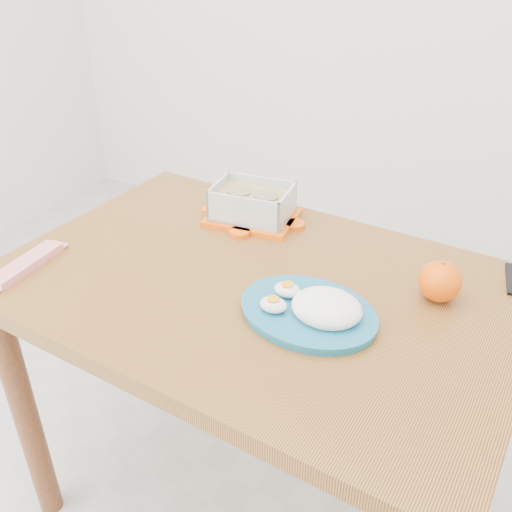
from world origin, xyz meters
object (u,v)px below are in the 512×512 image
at_px(orange_fruit, 440,281).
at_px(rice_plate, 314,308).
at_px(dining_table, 256,322).
at_px(food_container, 252,204).

relative_size(orange_fruit, rice_plate, 0.27).
relative_size(dining_table, rice_plate, 3.70).
distance_m(orange_fruit, rice_plate, 0.26).
xyz_separation_m(food_container, orange_fruit, (0.49, -0.13, -0.00)).
xyz_separation_m(dining_table, orange_fruit, (0.35, 0.11, 0.15)).
bearing_deg(orange_fruit, food_container, 164.75).
distance_m(dining_table, food_container, 0.32).
bearing_deg(food_container, dining_table, -67.39).
xyz_separation_m(dining_table, rice_plate, (0.16, -0.07, 0.14)).
relative_size(dining_table, orange_fruit, 13.56).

